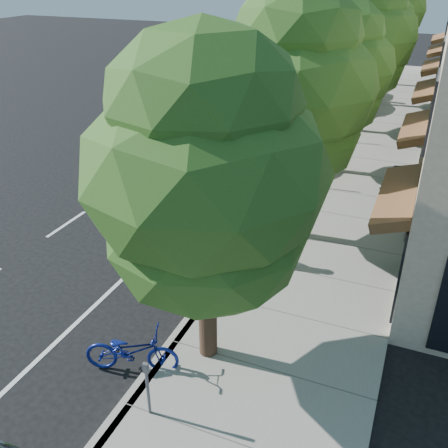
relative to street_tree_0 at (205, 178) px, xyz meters
The scene contains 17 objects.
ground 4.89m from the street_tree_0, 114.23° to the left, with size 120.00×120.00×0.00m, color black.
sidewalk 10.97m from the street_tree_0, 82.03° to the left, with size 4.60×56.00×0.15m, color gray.
curb 10.92m from the street_tree_0, 95.14° to the left, with size 0.30×56.00×0.15m, color #9E998E.
curb_red_segment 5.32m from the street_tree_0, 106.70° to the left, with size 0.32×4.00×0.15m, color maroon.
street_tree_0 is the anchor object (origin of this frame).
street_tree_1 6.01m from the street_tree_0, 90.00° to the left, with size 4.75×4.75×7.63m.
street_tree_2 12.00m from the street_tree_0, 90.00° to the left, with size 4.58×4.58×6.97m.
street_tree_3 18.00m from the street_tree_0, 90.00° to the left, with size 5.32×5.32×7.70m.
street_tree_4 24.00m from the street_tree_0, 90.00° to the left, with size 4.03×4.03×7.64m.
street_tree_5 30.00m from the street_tree_0, 90.00° to the left, with size 4.71×4.71×7.89m.
cyclist 5.44m from the street_tree_0, 99.11° to the left, with size 0.58×0.38×1.60m, color white.
bicycle 4.19m from the street_tree_0, 143.49° to the right, with size 0.71×2.04×1.07m, color navy.
silver_suv 9.49m from the street_tree_0, 108.99° to the left, with size 2.71×5.88×1.64m, color #A7A6AB.
dark_sedan 11.98m from the street_tree_0, 99.39° to the left, with size 1.40×4.02×1.32m, color black.
white_pickup 22.26m from the street_tree_0, 93.65° to the left, with size 2.36×5.81×1.68m, color white.
dark_suv_far 25.71m from the street_tree_0, 93.15° to the left, with size 1.96×4.86×1.66m, color black.
pedestrian 9.63m from the street_tree_0, 70.92° to the left, with size 0.90×0.70×1.85m, color black.
Camera 1 is at (4.52, -9.78, 7.93)m, focal length 40.00 mm.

